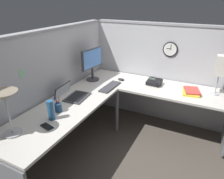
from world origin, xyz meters
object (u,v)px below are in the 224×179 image
object	(u,v)px
keyboard	(110,87)
desk_lamp_dome	(5,100)
pen_cup	(58,107)
office_phone	(155,82)
laptop	(71,95)
monitor	(92,62)
cell_phone	(47,126)
computer_mouse	(121,79)
wall_clock	(170,49)
book_stack	(191,91)
desk_lamp_paper	(221,67)
thermos_flask	(51,110)

from	to	relation	value
keyboard	desk_lamp_dome	size ratio (longest dim) A/B	0.97
pen_cup	office_phone	distance (m)	1.47
laptop	desk_lamp_dome	world-z (taller)	desk_lamp_dome
monitor	cell_phone	distance (m)	1.37
computer_mouse	wall_clock	size ratio (longest dim) A/B	0.47
laptop	pen_cup	world-z (taller)	pen_cup
keyboard	book_stack	xyz separation A→B (m)	(0.33, -1.07, 0.01)
computer_mouse	desk_lamp_dome	size ratio (longest dim) A/B	0.23
computer_mouse	desk_lamp_paper	size ratio (longest dim) A/B	0.20
pen_cup	keyboard	bearing A→B (deg)	-13.84
computer_mouse	thermos_flask	bearing A→B (deg)	171.61
keyboard	thermos_flask	size ratio (longest dim) A/B	1.95
cell_phone	keyboard	bearing A→B (deg)	7.78
monitor	desk_lamp_dome	distance (m)	1.55
computer_mouse	pen_cup	size ratio (longest dim) A/B	0.58
monitor	desk_lamp_dome	world-z (taller)	monitor
desk_lamp_dome	thermos_flask	bearing A→B (deg)	-23.11
keyboard	computer_mouse	bearing A→B (deg)	-3.70
book_stack	desk_lamp_paper	xyz separation A→B (m)	(0.11, -0.29, 0.36)
cell_phone	monitor	bearing A→B (deg)	24.71
monitor	laptop	world-z (taller)	monitor
computer_mouse	wall_clock	world-z (taller)	wall_clock
book_stack	wall_clock	size ratio (longest dim) A/B	1.46
cell_phone	wall_clock	xyz separation A→B (m)	(1.86, -0.78, 0.48)
pen_cup	office_phone	bearing A→B (deg)	-31.04
pen_cup	office_phone	world-z (taller)	pen_cup
cell_phone	thermos_flask	world-z (taller)	thermos_flask
laptop	cell_phone	bearing A→B (deg)	-162.86
computer_mouse	cell_phone	bearing A→B (deg)	174.34
keyboard	pen_cup	distance (m)	0.90
keyboard	thermos_flask	bearing A→B (deg)	172.09
computer_mouse	book_stack	bearing A→B (deg)	-89.77
monitor	office_phone	world-z (taller)	monitor
monitor	book_stack	xyz separation A→B (m)	(0.18, -1.45, -0.27)
keyboard	office_phone	bearing A→B (deg)	-52.88
keyboard	desk_lamp_paper	bearing A→B (deg)	-70.85
office_phone	wall_clock	world-z (taller)	wall_clock
book_stack	laptop	bearing A→B (deg)	120.32
desk_lamp_paper	book_stack	bearing A→B (deg)	110.08
cell_phone	book_stack	size ratio (longest dim) A/B	0.45
monitor	laptop	xyz separation A→B (m)	(-0.64, -0.05, -0.27)
desk_lamp_dome	keyboard	bearing A→B (deg)	-13.18
keyboard	pen_cup	bearing A→B (deg)	167.64
desk_lamp_dome	pen_cup	size ratio (longest dim) A/B	2.47
keyboard	computer_mouse	world-z (taller)	computer_mouse
keyboard	cell_phone	xyz separation A→B (m)	(-1.17, 0.12, -0.01)
monitor	desk_lamp_dome	xyz separation A→B (m)	(-1.55, -0.05, 0.07)
computer_mouse	wall_clock	distance (m)	0.87
pen_cup	thermos_flask	size ratio (longest dim) A/B	0.82
desk_lamp_dome	desk_lamp_paper	distance (m)	2.49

